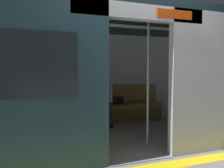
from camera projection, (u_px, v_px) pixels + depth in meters
The scene contains 9 objects.
ground_plane at pixel (140, 160), 3.25m from camera, with size 60.00×60.00×0.00m, color gray.
platform_edge_strip at pixel (150, 168), 2.97m from camera, with size 8.00×0.24×0.01m, color yellow.
train_car at pixel (107, 57), 4.28m from camera, with size 6.40×2.79×2.23m.
bench_seat at pixel (94, 110), 5.36m from camera, with size 3.37×0.44×0.43m.
person_seated at pixel (102, 96), 5.35m from camera, with size 0.55×0.69×1.16m.
handbag at pixel (117, 100), 5.60m from camera, with size 0.26×0.15×0.17m.
book at pixel (82, 105), 5.30m from camera, with size 0.15×0.22×0.03m, color #33723F.
grab_pole_door at pixel (102, 84), 3.42m from camera, with size 0.04×0.04×2.09m, color silver.
grab_pole_far at pixel (148, 82), 3.83m from camera, with size 0.04×0.04×2.09m, color silver.
Camera 1 is at (1.46, 2.85, 1.25)m, focal length 37.53 mm.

